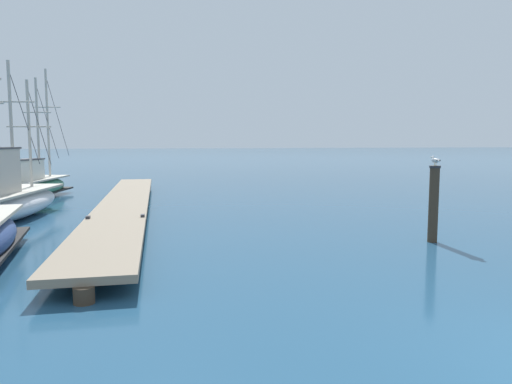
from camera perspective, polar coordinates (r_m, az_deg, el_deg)
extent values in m
cube|color=gray|center=(19.28, -15.54, -1.23)|extent=(2.76, 21.75, 0.16)
cylinder|color=#3D3023|center=(8.74, -20.07, -11.62)|extent=(0.36, 0.36, 0.29)
cylinder|color=#3D3023|center=(13.97, -16.92, -4.92)|extent=(0.36, 0.36, 0.29)
cylinder|color=#3D3023|center=(19.31, -15.52, -1.89)|extent=(0.36, 0.36, 0.29)
cylinder|color=#3D3023|center=(24.68, -14.74, -0.17)|extent=(0.36, 0.36, 0.29)
cylinder|color=#3D3023|center=(30.07, -14.23, 0.93)|extent=(0.36, 0.36, 0.29)
cube|color=#333338|center=(15.07, -19.64, -2.89)|extent=(0.13, 0.21, 0.08)
cube|color=#333338|center=(14.93, -13.54, -2.79)|extent=(0.13, 0.21, 0.08)
ellipsoid|color=#337556|center=(25.38, -24.82, 0.41)|extent=(2.63, 5.78, 0.97)
cube|color=#B2AD9E|center=(25.35, -24.86, 1.41)|extent=(2.34, 5.20, 0.08)
cube|color=black|center=(25.40, -24.80, -0.08)|extent=(2.62, 5.68, 0.08)
cube|color=silver|center=(24.54, -25.66, 2.42)|extent=(1.03, 1.77, 0.93)
cube|color=#3D3D42|center=(24.52, -25.72, 3.58)|extent=(1.12, 1.92, 0.06)
cylinder|color=#B2ADA3|center=(25.55, -24.87, 7.00)|extent=(0.11, 0.11, 4.87)
cylinder|color=#B2ADA3|center=(25.58, -24.95, 8.72)|extent=(1.32, 0.34, 0.06)
cylinder|color=#333338|center=(26.78, -23.82, 7.50)|extent=(0.55, 2.48, 3.60)
cylinder|color=#B2ADA3|center=(26.73, -23.86, 7.63)|extent=(0.11, 0.11, 5.47)
cylinder|color=#B2ADA3|center=(26.77, -23.94, 9.35)|extent=(1.32, 0.34, 0.06)
cylinder|color=#333338|center=(28.12, -22.78, 8.13)|extent=(0.62, 2.79, 4.05)
ellipsoid|color=silver|center=(18.98, -27.46, -1.41)|extent=(3.09, 7.06, 1.00)
cube|color=#B2AD9E|center=(18.93, -27.53, -0.04)|extent=(2.75, 6.34, 0.08)
cylinder|color=#B2ADA3|center=(19.17, -27.46, 7.08)|extent=(0.11, 0.11, 4.62)
cylinder|color=#B2ADA3|center=(19.21, -27.59, 9.64)|extent=(1.67, 0.37, 0.06)
cylinder|color=#333338|center=(20.33, -26.08, 7.70)|extent=(0.46, 2.37, 3.42)
cylinder|color=#B2ADA3|center=(20.58, -25.72, 6.38)|extent=(0.11, 0.11, 4.15)
cylinder|color=#B2ADA3|center=(20.59, -25.75, 7.13)|extent=(1.67, 0.37, 0.06)
cylinder|color=#333338|center=(21.63, -24.63, 6.93)|extent=(0.42, 2.13, 3.07)
cylinder|color=#3D3023|center=(13.79, 20.66, -1.38)|extent=(0.26, 0.26, 2.10)
cylinder|color=#28282D|center=(13.70, 20.82, 2.86)|extent=(0.30, 0.30, 0.06)
cylinder|color=gold|center=(13.68, 20.75, 3.14)|extent=(0.01, 0.01, 0.07)
cylinder|color=gold|center=(13.71, 20.92, 3.13)|extent=(0.01, 0.01, 0.07)
ellipsoid|color=white|center=(13.69, 20.85, 3.57)|extent=(0.12, 0.28, 0.13)
ellipsoid|color=silver|center=(13.64, 20.71, 3.61)|extent=(0.03, 0.24, 0.09)
ellipsoid|color=#383838|center=(13.56, 20.99, 3.57)|extent=(0.02, 0.07, 0.04)
ellipsoid|color=silver|center=(13.71, 21.09, 3.61)|extent=(0.03, 0.24, 0.09)
ellipsoid|color=#383838|center=(13.61, 21.34, 3.56)|extent=(0.02, 0.07, 0.04)
cone|color=white|center=(13.57, 21.21, 3.54)|extent=(0.07, 0.08, 0.07)
sphere|color=white|center=(13.78, 20.59, 3.95)|extent=(0.08, 0.08, 0.08)
cone|color=gold|center=(13.82, 20.47, 3.94)|extent=(0.02, 0.05, 0.02)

